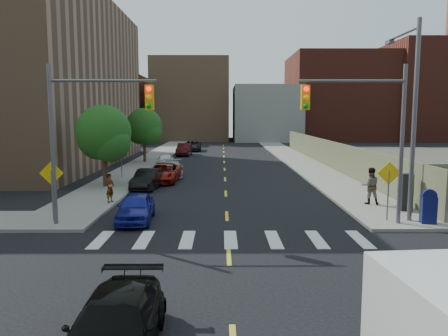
{
  "coord_description": "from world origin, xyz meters",
  "views": [
    {
      "loc": [
        -0.24,
        -12.68,
        4.9
      ],
      "look_at": [
        -0.12,
        10.79,
        2.0
      ],
      "focal_mm": 35.0,
      "sensor_mm": 36.0,
      "label": 1
    }
  ],
  "objects_px": {
    "pedestrian_west": "(110,188)",
    "parked_car_black": "(148,179)",
    "black_sedan": "(114,328)",
    "parked_car_blue": "(136,207)",
    "parked_car_grey": "(192,146)",
    "pedestrian_east": "(370,186)",
    "parked_car_maroon": "(184,149)",
    "parked_car_white": "(165,160)",
    "mailbox": "(429,207)",
    "payphone": "(406,192)",
    "parked_car_red": "(163,173)",
    "parked_car_silver": "(172,169)"
  },
  "relations": [
    {
      "from": "pedestrian_west",
      "to": "parked_car_black",
      "type": "bearing_deg",
      "value": 6.47
    },
    {
      "from": "black_sedan",
      "to": "parked_car_blue",
      "type": "bearing_deg",
      "value": 98.52
    },
    {
      "from": "parked_car_grey",
      "to": "pedestrian_west",
      "type": "height_order",
      "value": "pedestrian_west"
    },
    {
      "from": "pedestrian_east",
      "to": "parked_car_blue",
      "type": "bearing_deg",
      "value": 22.74
    },
    {
      "from": "parked_car_black",
      "to": "parked_car_maroon",
      "type": "distance_m",
      "value": 23.46
    },
    {
      "from": "parked_car_black",
      "to": "parked_car_white",
      "type": "xyz_separation_m",
      "value": [
        -0.37,
        11.96,
        -0.01
      ]
    },
    {
      "from": "parked_car_black",
      "to": "pedestrian_east",
      "type": "distance_m",
      "value": 13.96
    },
    {
      "from": "parked_car_black",
      "to": "mailbox",
      "type": "bearing_deg",
      "value": -28.94
    },
    {
      "from": "payphone",
      "to": "black_sedan",
      "type": "bearing_deg",
      "value": -131.4
    },
    {
      "from": "parked_car_black",
      "to": "parked_car_red",
      "type": "xyz_separation_m",
      "value": [
        0.64,
        2.96,
        0.02
      ]
    },
    {
      "from": "pedestrian_west",
      "to": "pedestrian_east",
      "type": "relative_size",
      "value": 0.8
    },
    {
      "from": "parked_car_grey",
      "to": "mailbox",
      "type": "distance_m",
      "value": 41.87
    },
    {
      "from": "parked_car_white",
      "to": "parked_car_blue",
      "type": "bearing_deg",
      "value": -90.32
    },
    {
      "from": "parked_car_white",
      "to": "parked_car_maroon",
      "type": "height_order",
      "value": "parked_car_maroon"
    },
    {
      "from": "parked_car_maroon",
      "to": "pedestrian_west",
      "type": "bearing_deg",
      "value": -91.14
    },
    {
      "from": "parked_car_blue",
      "to": "pedestrian_east",
      "type": "distance_m",
      "value": 12.26
    },
    {
      "from": "pedestrian_west",
      "to": "parked_car_red",
      "type": "bearing_deg",
      "value": 6.7
    },
    {
      "from": "parked_car_black",
      "to": "mailbox",
      "type": "relative_size",
      "value": 2.62
    },
    {
      "from": "black_sedan",
      "to": "pedestrian_west",
      "type": "relative_size",
      "value": 2.77
    },
    {
      "from": "parked_car_black",
      "to": "mailbox",
      "type": "height_order",
      "value": "mailbox"
    },
    {
      "from": "parked_car_white",
      "to": "parked_car_maroon",
      "type": "bearing_deg",
      "value": 82.17
    },
    {
      "from": "black_sedan",
      "to": "mailbox",
      "type": "xyz_separation_m",
      "value": [
        11.22,
        10.36,
        0.25
      ]
    },
    {
      "from": "parked_car_red",
      "to": "mailbox",
      "type": "relative_size",
      "value": 3.17
    },
    {
      "from": "pedestrian_east",
      "to": "mailbox",
      "type": "bearing_deg",
      "value": 113.78
    },
    {
      "from": "parked_car_silver",
      "to": "pedestrian_east",
      "type": "xyz_separation_m",
      "value": [
        11.84,
        -11.49,
        0.51
      ]
    },
    {
      "from": "payphone",
      "to": "pedestrian_east",
      "type": "distance_m",
      "value": 2.03
    },
    {
      "from": "parked_car_silver",
      "to": "mailbox",
      "type": "bearing_deg",
      "value": -55.46
    },
    {
      "from": "parked_car_silver",
      "to": "pedestrian_west",
      "type": "height_order",
      "value": "pedestrian_west"
    },
    {
      "from": "parked_car_silver",
      "to": "mailbox",
      "type": "xyz_separation_m",
      "value": [
        13.01,
        -15.62,
        0.27
      ]
    },
    {
      "from": "parked_car_maroon",
      "to": "payphone",
      "type": "bearing_deg",
      "value": -64.07
    },
    {
      "from": "parked_car_silver",
      "to": "black_sedan",
      "type": "height_order",
      "value": "black_sedan"
    },
    {
      "from": "parked_car_red",
      "to": "parked_car_silver",
      "type": "bearing_deg",
      "value": 88.26
    },
    {
      "from": "parked_car_red",
      "to": "payphone",
      "type": "distance_m",
      "value": 16.81
    },
    {
      "from": "payphone",
      "to": "parked_car_red",
      "type": "bearing_deg",
      "value": 142.52
    },
    {
      "from": "parked_car_maroon",
      "to": "black_sedan",
      "type": "xyz_separation_m",
      "value": [
        2.3,
        -43.56,
        -0.1
      ]
    },
    {
      "from": "parked_car_maroon",
      "to": "black_sedan",
      "type": "height_order",
      "value": "parked_car_maroon"
    },
    {
      "from": "parked_car_red",
      "to": "payphone",
      "type": "height_order",
      "value": "payphone"
    },
    {
      "from": "parked_car_blue",
      "to": "parked_car_red",
      "type": "height_order",
      "value": "parked_car_red"
    },
    {
      "from": "parked_car_black",
      "to": "parked_car_maroon",
      "type": "relative_size",
      "value": 0.89
    },
    {
      "from": "parked_car_silver",
      "to": "payphone",
      "type": "xyz_separation_m",
      "value": [
        13.07,
        -13.1,
        0.46
      ]
    },
    {
      "from": "parked_car_red",
      "to": "parked_car_white",
      "type": "relative_size",
      "value": 1.27
    },
    {
      "from": "parked_car_silver",
      "to": "parked_car_grey",
      "type": "distance_m",
      "value": 24.17
    },
    {
      "from": "payphone",
      "to": "pedestrian_west",
      "type": "xyz_separation_m",
      "value": [
        -15.17,
        2.13,
        -0.14
      ]
    },
    {
      "from": "parked_car_white",
      "to": "pedestrian_west",
      "type": "xyz_separation_m",
      "value": [
        -0.8,
        -17.06,
        0.29
      ]
    },
    {
      "from": "parked_car_blue",
      "to": "parked_car_red",
      "type": "relative_size",
      "value": 0.79
    },
    {
      "from": "parked_car_white",
      "to": "parked_car_grey",
      "type": "distance_m",
      "value": 18.14
    },
    {
      "from": "parked_car_white",
      "to": "pedestrian_west",
      "type": "relative_size",
      "value": 2.41
    },
    {
      "from": "parked_car_black",
      "to": "parked_car_white",
      "type": "relative_size",
      "value": 1.05
    },
    {
      "from": "parked_car_black",
      "to": "black_sedan",
      "type": "xyz_separation_m",
      "value": [
        2.72,
        -20.1,
        -0.02
      ]
    },
    {
      "from": "parked_car_maroon",
      "to": "parked_car_grey",
      "type": "xyz_separation_m",
      "value": [
        0.51,
        6.6,
        -0.04
      ]
    }
  ]
}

